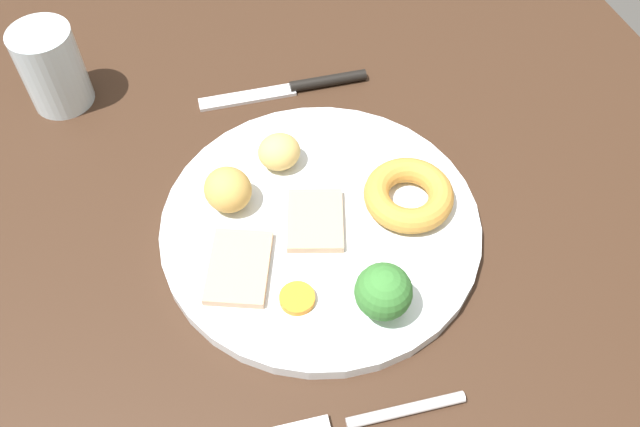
% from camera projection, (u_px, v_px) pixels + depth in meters
% --- Properties ---
extents(dining_table, '(1.20, 0.84, 0.04)m').
position_uv_depth(dining_table, '(345.00, 234.00, 0.64)').
color(dining_table, '#382316').
rests_on(dining_table, ground).
extents(dinner_plate, '(0.29, 0.29, 0.01)m').
position_uv_depth(dinner_plate, '(320.00, 224.00, 0.62)').
color(dinner_plate, white).
rests_on(dinner_plate, dining_table).
extents(meat_slice_main, '(0.08, 0.07, 0.01)m').
position_uv_depth(meat_slice_main, '(315.00, 219.00, 0.61)').
color(meat_slice_main, tan).
rests_on(meat_slice_main, dinner_plate).
extents(meat_slice_under, '(0.09, 0.08, 0.01)m').
position_uv_depth(meat_slice_under, '(239.00, 267.00, 0.58)').
color(meat_slice_under, tan).
rests_on(meat_slice_under, dinner_plate).
extents(yorkshire_pudding, '(0.08, 0.08, 0.02)m').
position_uv_depth(yorkshire_pudding, '(409.00, 195.00, 0.62)').
color(yorkshire_pudding, '#C68938').
rests_on(yorkshire_pudding, dinner_plate).
extents(roast_potato_left, '(0.04, 0.04, 0.03)m').
position_uv_depth(roast_potato_left, '(279.00, 152.00, 0.64)').
color(roast_potato_left, '#D8B260').
rests_on(roast_potato_left, dinner_plate).
extents(roast_potato_right, '(0.06, 0.06, 0.04)m').
position_uv_depth(roast_potato_right, '(228.00, 190.00, 0.61)').
color(roast_potato_right, tan).
rests_on(roast_potato_right, dinner_plate).
extents(carrot_coin_front, '(0.03, 0.03, 0.01)m').
position_uv_depth(carrot_coin_front, '(297.00, 298.00, 0.56)').
color(carrot_coin_front, orange).
rests_on(carrot_coin_front, dinner_plate).
extents(broccoli_floret, '(0.05, 0.05, 0.05)m').
position_uv_depth(broccoli_floret, '(383.00, 292.00, 0.54)').
color(broccoli_floret, '#8CB766').
rests_on(broccoli_floret, dinner_plate).
extents(fork, '(0.03, 0.15, 0.01)m').
position_uv_depth(fork, '(363.00, 420.00, 0.51)').
color(fork, silver).
rests_on(fork, dining_table).
extents(knife, '(0.03, 0.19, 0.01)m').
position_uv_depth(knife, '(299.00, 87.00, 0.73)').
color(knife, black).
rests_on(knife, dining_table).
extents(water_glass, '(0.06, 0.06, 0.09)m').
position_uv_depth(water_glass, '(52.00, 68.00, 0.69)').
color(water_glass, silver).
rests_on(water_glass, dining_table).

